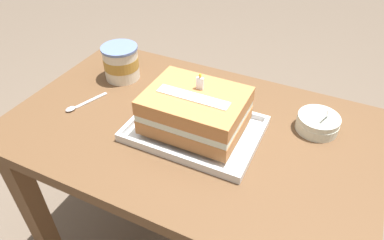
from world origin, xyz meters
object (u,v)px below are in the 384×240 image
object	(u,v)px
foil_tray	(195,130)
birthday_cake	(195,110)
bowl_stack	(318,123)
serving_spoon_near_tray	(77,106)
ice_cream_tub	(121,62)

from	to	relation	value
foil_tray	birthday_cake	world-z (taller)	birthday_cake
bowl_stack	serving_spoon_near_tray	distance (m)	0.70
foil_tray	birthday_cake	distance (m)	0.07
serving_spoon_near_tray	bowl_stack	bearing A→B (deg)	17.25
foil_tray	ice_cream_tub	bearing A→B (deg)	156.16
serving_spoon_near_tray	birthday_cake	bearing A→B (deg)	7.91
birthday_cake	foil_tray	bearing A→B (deg)	90.00
birthday_cake	bowl_stack	world-z (taller)	birthday_cake
foil_tray	serving_spoon_near_tray	xyz separation A→B (m)	(-0.37, -0.05, -0.00)
foil_tray	bowl_stack	world-z (taller)	bowl_stack
ice_cream_tub	serving_spoon_near_tray	xyz separation A→B (m)	(-0.03, -0.20, -0.05)
ice_cream_tub	foil_tray	bearing A→B (deg)	-23.84
ice_cream_tub	serving_spoon_near_tray	world-z (taller)	ice_cream_tub
foil_tray	bowl_stack	size ratio (longest dim) A/B	3.04
bowl_stack	ice_cream_tub	world-z (taller)	ice_cream_tub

